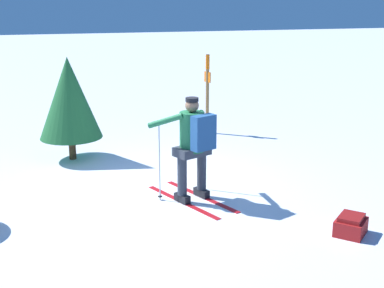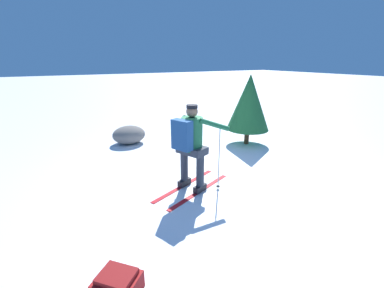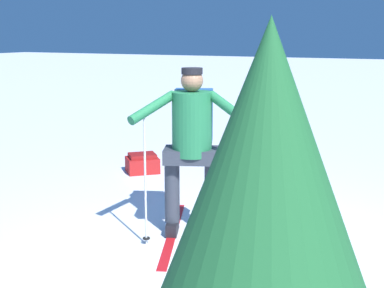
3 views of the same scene
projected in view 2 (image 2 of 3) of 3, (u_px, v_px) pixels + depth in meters
ground_plane at (200, 173)px, 5.78m from camera, size 80.00×80.00×0.00m
skier at (191, 142)px, 4.77m from camera, size 1.84×1.24×1.67m
dropped_backpack at (118, 285)px, 2.77m from camera, size 0.58×0.58×0.28m
rock_boulder at (129, 135)px, 7.73m from camera, size 0.98×0.83×0.54m
pine_tree at (249, 102)px, 7.39m from camera, size 1.23×1.23×2.05m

